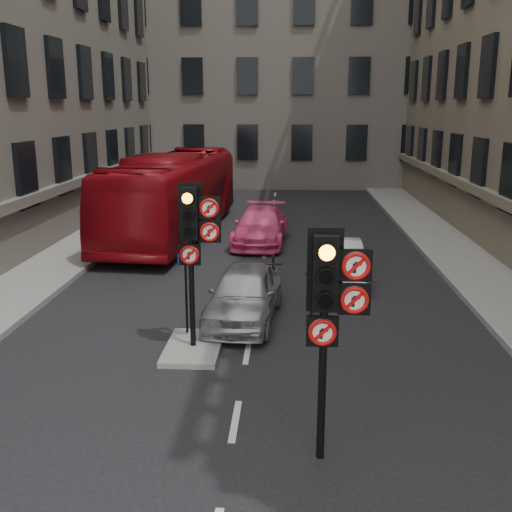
# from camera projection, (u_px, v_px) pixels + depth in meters

# --- Properties ---
(ground) EXTENTS (120.00, 120.00, 0.00)m
(ground) POSITION_uv_depth(u_px,v_px,m) (222.00, 494.00, 8.32)
(ground) COLOR black
(ground) RESTS_ON ground
(pavement_left) EXTENTS (3.00, 50.00, 0.16)m
(pavement_left) POSITION_uv_depth(u_px,v_px,m) (51.00, 262.00, 20.31)
(pavement_left) COLOR gray
(pavement_left) RESTS_ON ground
(pavement_right) EXTENTS (3.00, 50.00, 0.16)m
(pavement_right) POSITION_uv_depth(u_px,v_px,m) (482.00, 269.00, 19.53)
(pavement_right) COLOR gray
(pavement_right) RESTS_ON ground
(centre_island) EXTENTS (1.20, 2.00, 0.12)m
(centre_island) POSITION_uv_depth(u_px,v_px,m) (193.00, 348.00, 13.21)
(centre_island) COLOR gray
(centre_island) RESTS_ON ground
(building_far) EXTENTS (30.00, 14.00, 20.00)m
(building_far) POSITION_uv_depth(u_px,v_px,m) (279.00, 37.00, 42.66)
(building_far) COLOR #665D56
(building_far) RESTS_ON ground
(signal_near) EXTENTS (0.91, 0.40, 3.58)m
(signal_near) POSITION_uv_depth(u_px,v_px,m) (331.00, 298.00, 8.57)
(signal_near) COLOR black
(signal_near) RESTS_ON ground
(signal_far) EXTENTS (0.91, 0.40, 3.58)m
(signal_far) POSITION_uv_depth(u_px,v_px,m) (194.00, 231.00, 12.56)
(signal_far) COLOR black
(signal_far) RESTS_ON centre_island
(car_silver) EXTENTS (1.99, 4.18, 1.38)m
(car_silver) POSITION_uv_depth(u_px,v_px,m) (244.00, 294.00, 14.94)
(car_silver) COLOR #9EA0A5
(car_silver) RESTS_ON ground
(car_white) EXTENTS (1.39, 3.74, 1.22)m
(car_white) POSITION_uv_depth(u_px,v_px,m) (341.00, 261.00, 18.37)
(car_white) COLOR silver
(car_white) RESTS_ON ground
(car_pink) EXTENTS (2.17, 4.82, 1.37)m
(car_pink) POSITION_uv_depth(u_px,v_px,m) (261.00, 226.00, 23.33)
(car_pink) COLOR #ED4586
(car_pink) RESTS_ON ground
(bus_red) EXTENTS (3.81, 12.34, 3.38)m
(bus_red) POSITION_uv_depth(u_px,v_px,m) (174.00, 195.00, 24.56)
(bus_red) COLOR maroon
(bus_red) RESTS_ON ground
(motorcycle) EXTENTS (0.55, 1.82, 1.09)m
(motorcycle) POSITION_uv_depth(u_px,v_px,m) (273.00, 276.00, 16.97)
(motorcycle) COLOR black
(motorcycle) RESTS_ON ground
(motorcyclist) EXTENTS (0.73, 0.60, 1.71)m
(motorcyclist) POSITION_uv_depth(u_px,v_px,m) (317.00, 284.00, 15.18)
(motorcyclist) COLOR black
(motorcyclist) RESTS_ON ground
(info_sign) EXTENTS (0.33, 0.12, 1.90)m
(info_sign) POSITION_uv_depth(u_px,v_px,m) (186.00, 282.00, 13.62)
(info_sign) COLOR black
(info_sign) RESTS_ON centre_island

